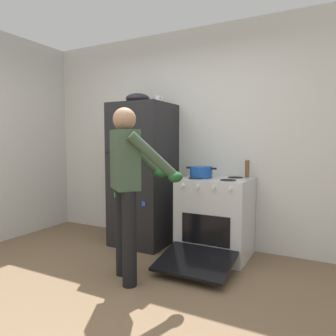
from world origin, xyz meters
name	(u,v)px	position (x,y,z in m)	size (l,w,h in m)	color
ground	(90,309)	(0.00, 0.00, 0.00)	(8.00, 8.00, 0.00)	brown
kitchen_wall_back	(191,137)	(0.00, 1.95, 1.35)	(6.00, 0.10, 2.70)	silver
refrigerator	(144,174)	(-0.49, 1.57, 0.88)	(0.68, 0.72, 1.76)	black
stove_range	(215,218)	(0.47, 1.55, 0.44)	(0.76, 1.20, 0.89)	silver
person_cook	(129,178)	(-0.03, 0.59, 0.96)	(0.69, 0.73, 1.60)	black
red_pot	(201,172)	(0.31, 1.52, 0.95)	(0.35, 0.25, 0.12)	#19479E
coffee_mug	(158,100)	(-0.30, 1.62, 1.81)	(0.11, 0.08, 0.10)	silver
pepper_mill	(247,169)	(0.77, 1.77, 0.99)	(0.05, 0.05, 0.19)	brown
mixing_bowl	(138,99)	(-0.57, 1.57, 1.83)	(0.30, 0.30, 0.14)	black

